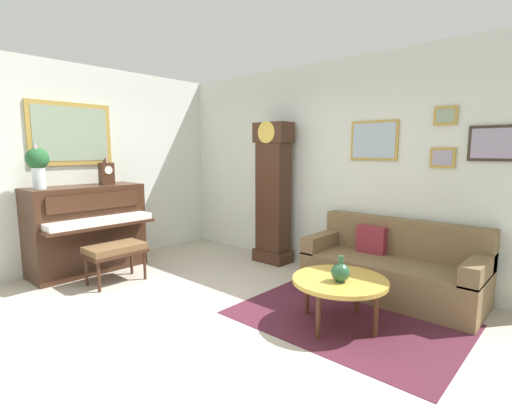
{
  "coord_description": "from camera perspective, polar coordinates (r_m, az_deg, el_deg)",
  "views": [
    {
      "loc": [
        2.81,
        -2.13,
        1.63
      ],
      "look_at": [
        -0.26,
        1.3,
        0.97
      ],
      "focal_mm": 26.61,
      "sensor_mm": 36.0,
      "label": 1
    }
  ],
  "objects": [
    {
      "name": "piano_bench",
      "position": [
        5.01,
        -20.4,
        -6.44
      ],
      "size": [
        0.42,
        0.7,
        0.48
      ],
      "color": "#3D2316",
      "rests_on": "ground_plane"
    },
    {
      "name": "area_rug",
      "position": [
        3.96,
        13.48,
        -16.27
      ],
      "size": [
        2.1,
        1.5,
        0.01
      ],
      "primitive_type": "cube",
      "color": "#4C1E2D",
      "rests_on": "ground_plane"
    },
    {
      "name": "couch",
      "position": [
        4.61,
        19.76,
        -8.9
      ],
      "size": [
        1.9,
        0.8,
        0.84
      ],
      "color": "brown",
      "rests_on": "ground_plane"
    },
    {
      "name": "wall_left",
      "position": [
        5.82,
        -26.7,
        5.18
      ],
      "size": [
        0.13,
        4.9,
        2.8
      ],
      "color": "silver",
      "rests_on": "ground_plane"
    },
    {
      "name": "green_jug",
      "position": [
        3.56,
        12.58,
        -9.83
      ],
      "size": [
        0.17,
        0.17,
        0.24
      ],
      "color": "#234C33",
      "rests_on": "coffee_table"
    },
    {
      "name": "ground_plane",
      "position": [
        3.91,
        -10.36,
        -17.38
      ],
      "size": [
        6.4,
        6.0,
        0.1
      ],
      "primitive_type": "cube",
      "color": "#B2A899"
    },
    {
      "name": "flower_vase",
      "position": [
        5.31,
        -29.98,
        5.48
      ],
      "size": [
        0.26,
        0.26,
        0.58
      ],
      "color": "silver",
      "rests_on": "piano"
    },
    {
      "name": "coffee_table",
      "position": [
        3.67,
        12.5,
        -11.21
      ],
      "size": [
        0.88,
        0.88,
        0.45
      ],
      "color": "gold",
      "rests_on": "ground_plane"
    },
    {
      "name": "mantel_clock",
      "position": [
        5.65,
        -21.56,
        4.63
      ],
      "size": [
        0.13,
        0.18,
        0.38
      ],
      "color": "#3D2316",
      "rests_on": "piano"
    },
    {
      "name": "wall_back",
      "position": [
        5.33,
        10.25,
        5.65
      ],
      "size": [
        5.3,
        0.13,
        2.8
      ],
      "color": "silver",
      "rests_on": "ground_plane"
    },
    {
      "name": "piano",
      "position": [
        5.6,
        -24.04,
        -3.21
      ],
      "size": [
        0.87,
        1.44,
        1.16
      ],
      "color": "#3D2316",
      "rests_on": "ground_plane"
    },
    {
      "name": "grandfather_clock",
      "position": [
        5.49,
        2.57,
        1.24
      ],
      "size": [
        0.52,
        0.34,
        2.03
      ],
      "color": "#3D2316",
      "rests_on": "ground_plane"
    }
  ]
}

